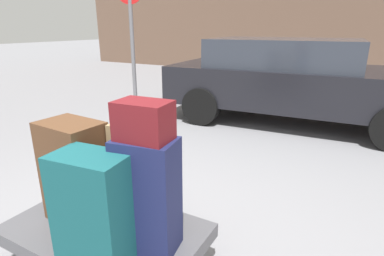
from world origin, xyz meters
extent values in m
cube|color=#4C4C51|center=(0.00, 0.00, 0.29)|extent=(1.29, 0.79, 0.10)
cylinder|color=black|center=(0.44, 0.27, 0.12)|extent=(0.24, 0.06, 0.24)
cylinder|color=black|center=(-0.44, 0.27, 0.12)|extent=(0.24, 0.06, 0.24)
cylinder|color=black|center=(-0.44, -0.27, 0.12)|extent=(0.24, 0.06, 0.24)
cube|color=#191E47|center=(0.37, -0.01, 0.69)|extent=(0.38, 0.28, 0.69)
cube|color=#51331E|center=(-0.23, 0.00, 0.69)|extent=(0.43, 0.31, 0.70)
cube|color=#144C51|center=(0.17, -0.23, 0.66)|extent=(0.44, 0.31, 0.64)
cube|color=#9E7F56|center=(0.14, 0.21, 0.68)|extent=(0.34, 0.23, 0.68)
cube|color=maroon|center=(0.37, -0.01, 1.14)|extent=(0.31, 0.22, 0.21)
cube|color=black|center=(0.38, 4.25, 0.64)|extent=(4.41, 2.07, 0.64)
cube|color=#2D333D|center=(0.13, 4.24, 1.19)|extent=(2.50, 1.73, 0.46)
cylinder|color=black|center=(1.74, 5.19, 0.32)|extent=(0.65, 0.26, 0.64)
cylinder|color=black|center=(-1.09, 5.01, 0.32)|extent=(0.65, 0.26, 0.64)
cylinder|color=black|center=(-0.99, 3.32, 0.32)|extent=(0.65, 0.26, 0.64)
cylinder|color=slate|center=(-2.31, 3.21, 1.24)|extent=(0.07, 0.07, 2.47)
camera|label=1|loc=(1.36, -1.27, 1.61)|focal=29.02mm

